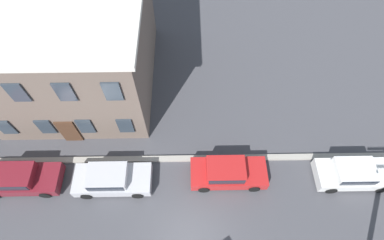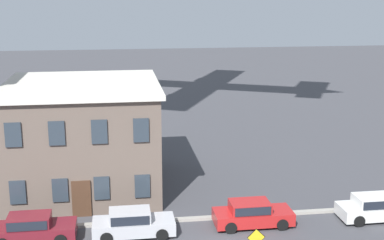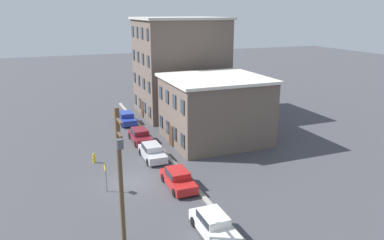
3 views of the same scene
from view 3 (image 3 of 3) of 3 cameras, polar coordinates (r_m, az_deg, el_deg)
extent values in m
plane|color=#424247|center=(32.35, -9.11, -9.30)|extent=(200.00, 200.00, 0.00)
cube|color=#9E998E|center=(33.44, -1.51, -8.06)|extent=(56.00, 0.36, 0.16)
cube|color=#66564C|center=(51.81, -1.84, 7.98)|extent=(10.19, 10.92, 12.80)
cube|color=#B7B2A8|center=(51.29, -1.90, 15.24)|extent=(10.69, 11.42, 0.30)
cube|color=#2D3842|center=(54.78, -8.61, 3.14)|extent=(0.90, 0.10, 1.40)
cube|color=#2D3842|center=(54.16, -8.75, 6.44)|extent=(0.90, 0.10, 1.40)
cube|color=#2D3842|center=(53.71, -8.90, 9.81)|extent=(0.90, 0.10, 1.40)
cube|color=#2D3842|center=(53.46, -9.05, 13.21)|extent=(0.90, 0.10, 1.40)
cube|color=#2D3842|center=(52.36, -7.96, 2.56)|extent=(0.90, 0.10, 1.40)
cube|color=#2D3842|center=(51.71, -8.10, 6.01)|extent=(0.90, 0.10, 1.40)
cube|color=#2D3842|center=(51.25, -8.24, 9.53)|extent=(0.90, 0.10, 1.40)
cube|color=#2D3842|center=(50.98, -8.39, 13.10)|extent=(0.90, 0.10, 1.40)
cube|color=#2D3842|center=(49.96, -7.25, 1.93)|extent=(0.90, 0.10, 1.40)
cube|color=#2D3842|center=(49.28, -7.39, 5.53)|extent=(0.90, 0.10, 1.40)
cube|color=#2D3842|center=(48.79, -7.52, 9.23)|extent=(0.90, 0.10, 1.40)
cube|color=#2D3842|center=(48.51, -7.66, 12.98)|extent=(0.90, 0.10, 1.40)
cube|color=#2D3842|center=(47.57, -6.47, 1.23)|extent=(0.90, 0.10, 1.40)
cube|color=#2D3842|center=(46.85, -6.60, 5.01)|extent=(0.90, 0.10, 1.40)
cube|color=#2D3842|center=(46.34, -6.73, 8.89)|extent=(0.90, 0.10, 1.40)
cube|color=#2D3842|center=(46.05, -6.86, 12.84)|extent=(0.90, 0.10, 1.40)
cube|color=#472D1E|center=(51.28, -7.60, 1.71)|extent=(1.10, 0.10, 2.20)
cube|color=#66564C|center=(41.05, 3.51, 1.47)|extent=(9.45, 10.06, 6.79)
cube|color=silver|center=(40.30, 3.60, 6.36)|extent=(9.95, 10.56, 0.30)
cube|color=#2D3842|center=(42.94, -4.71, -0.24)|extent=(0.90, 0.10, 1.40)
cube|color=#2D3842|center=(42.11, -4.82, 4.20)|extent=(0.90, 0.10, 1.40)
cube|color=#2D3842|center=(40.78, -3.73, -1.11)|extent=(0.90, 0.10, 1.40)
cube|color=#2D3842|center=(39.90, -3.82, 3.55)|extent=(0.90, 0.10, 1.40)
cube|color=#2D3842|center=(38.65, -2.65, -2.09)|extent=(0.90, 0.10, 1.40)
cube|color=#2D3842|center=(37.72, -2.71, 2.82)|extent=(0.90, 0.10, 1.40)
cube|color=#2D3842|center=(36.54, -1.43, -3.17)|extent=(0.90, 0.10, 1.40)
cube|color=#2D3842|center=(35.56, -1.47, 2.00)|extent=(0.90, 0.10, 1.40)
cube|color=#472D1E|center=(39.90, -3.19, -2.41)|extent=(1.10, 0.10, 2.20)
cube|color=#233899|center=(48.58, -9.94, 0.09)|extent=(4.40, 1.80, 0.70)
cube|color=#233899|center=(48.60, -10.02, 0.86)|extent=(2.20, 1.51, 0.55)
cube|color=#1E232D|center=(48.60, -10.02, 0.86)|extent=(2.02, 1.58, 0.48)
cylinder|color=black|center=(47.44, -8.55, -0.49)|extent=(0.66, 0.22, 0.66)
cylinder|color=black|center=(47.11, -10.56, -0.71)|extent=(0.66, 0.22, 0.66)
cylinder|color=black|center=(50.16, -9.32, 0.40)|extent=(0.66, 0.22, 0.66)
cylinder|color=black|center=(49.85, -11.23, 0.20)|extent=(0.66, 0.22, 0.66)
cube|color=maroon|center=(41.50, -7.88, -2.63)|extent=(4.40, 1.80, 0.70)
cube|color=maroon|center=(41.49, -7.98, -1.72)|extent=(2.20, 1.51, 0.55)
cube|color=#1E232D|center=(41.49, -7.98, -1.72)|extent=(2.02, 1.58, 0.48)
cylinder|color=black|center=(40.43, -6.19, -3.38)|extent=(0.66, 0.22, 0.66)
cylinder|color=black|center=(40.05, -8.54, -3.66)|extent=(0.66, 0.22, 0.66)
cylinder|color=black|center=(43.09, -7.24, -2.17)|extent=(0.66, 0.22, 0.66)
cylinder|color=black|center=(42.73, -9.45, -2.42)|extent=(0.66, 0.22, 0.66)
cube|color=#B7B7BC|center=(36.69, -6.04, -5.12)|extent=(4.40, 1.80, 0.70)
cube|color=#B7B7BC|center=(36.65, -6.15, -4.10)|extent=(2.20, 1.51, 0.55)
cube|color=#1E232D|center=(36.65, -6.15, -4.10)|extent=(2.02, 1.58, 0.48)
cylinder|color=black|center=(35.69, -4.07, -6.04)|extent=(0.66, 0.22, 0.66)
cylinder|color=black|center=(35.26, -6.71, -6.40)|extent=(0.66, 0.22, 0.66)
cylinder|color=black|center=(38.28, -5.40, -4.50)|extent=(0.66, 0.22, 0.66)
cylinder|color=black|center=(37.88, -7.87, -4.81)|extent=(0.66, 0.22, 0.66)
cube|color=#B21E1E|center=(30.91, -2.08, -9.27)|extent=(4.40, 1.80, 0.70)
cube|color=#B21E1E|center=(30.82, -2.22, -8.07)|extent=(2.20, 1.51, 0.55)
cube|color=#1E232D|center=(30.82, -2.22, -8.07)|extent=(2.02, 1.58, 0.48)
cylinder|color=black|center=(30.05, 0.42, -10.47)|extent=(0.66, 0.22, 0.66)
cylinder|color=black|center=(29.52, -2.69, -11.01)|extent=(0.66, 0.22, 0.66)
cylinder|color=black|center=(32.49, -1.52, -8.33)|extent=(0.66, 0.22, 0.66)
cylinder|color=black|center=(32.00, -4.41, -8.78)|extent=(0.66, 0.22, 0.66)
cube|color=silver|center=(24.93, 3.41, -16.05)|extent=(4.40, 1.80, 0.70)
cube|color=silver|center=(24.76, 3.24, -14.60)|extent=(2.20, 1.51, 0.55)
cube|color=#1E232D|center=(24.76, 3.24, -14.60)|extent=(2.02, 1.58, 0.48)
cylinder|color=black|center=(24.29, 6.83, -17.67)|extent=(0.66, 0.22, 0.66)
cylinder|color=black|center=(26.46, 3.76, -14.49)|extent=(0.66, 0.22, 0.66)
cylinder|color=black|center=(25.87, 0.23, -15.23)|extent=(0.66, 0.22, 0.66)
cylinder|color=slate|center=(30.65, -12.97, -8.63)|extent=(0.08, 0.08, 2.33)
cube|color=yellow|center=(30.29, -13.13, -7.11)|extent=(0.79, 0.03, 0.79)
cube|color=black|center=(30.29, -13.11, -7.11)|extent=(0.85, 0.02, 0.85)
cylinder|color=brown|center=(22.43, -10.82, -9.02)|extent=(0.28, 0.28, 8.75)
cube|color=brown|center=(21.12, -11.36, 0.28)|extent=(2.40, 0.12, 0.12)
cube|color=brown|center=(21.35, -11.24, -1.78)|extent=(2.00, 0.12, 0.12)
cylinder|color=#515156|center=(21.21, -10.97, -3.60)|extent=(0.44, 0.44, 0.55)
cylinder|color=yellow|center=(36.80, -14.70, -5.74)|extent=(0.24, 0.24, 0.80)
sphere|color=yellow|center=(36.64, -14.75, -5.08)|extent=(0.22, 0.22, 0.22)
cylinder|color=yellow|center=(36.77, -14.96, -5.69)|extent=(0.10, 0.12, 0.10)
camera|label=1|loc=(28.86, -17.01, 22.01)|focal=28.00mm
camera|label=2|loc=(38.15, -50.40, 8.96)|focal=50.00mm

